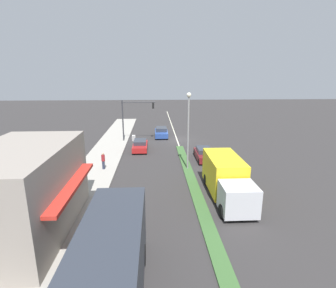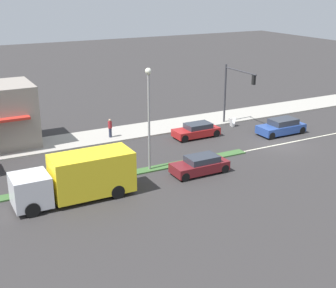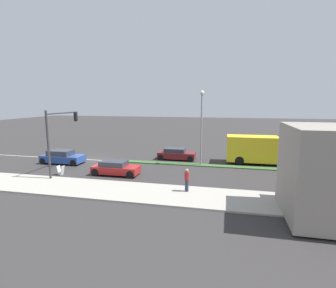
{
  "view_description": "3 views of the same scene",
  "coord_description": "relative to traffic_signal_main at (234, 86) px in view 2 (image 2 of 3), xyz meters",
  "views": [
    {
      "loc": [
        3.19,
        36.57,
        9.03
      ],
      "look_at": [
        1.73,
        8.54,
        1.6
      ],
      "focal_mm": 28.0,
      "sensor_mm": 36.0,
      "label": 1
    },
    {
      "loc": [
        -28.48,
        25.92,
        12.91
      ],
      "look_at": [
        -0.39,
        11.0,
        1.92
      ],
      "focal_mm": 50.0,
      "sensor_mm": 36.0,
      "label": 2
    },
    {
      "loc": [
        25.88,
        14.78,
        6.45
      ],
      "look_at": [
        -0.05,
        8.91,
        2.09
      ],
      "focal_mm": 28.0,
      "sensor_mm": 36.0,
      "label": 3
    }
  ],
  "objects": [
    {
      "name": "sedan_maroon",
      "position": [
        -8.32,
        8.76,
        -3.27
      ],
      "size": [
        1.78,
        4.09,
        1.29
      ],
      "color": "maroon",
      "rests_on": "ground"
    },
    {
      "name": "sidewalk_right",
      "position": [
        2.88,
        17.88,
        -3.84
      ],
      "size": [
        4.0,
        73.0,
        0.12
      ],
      "primitive_type": "cube",
      "color": "#A8A399",
      "rests_on": "ground"
    },
    {
      "name": "pedestrian",
      "position": [
        2.09,
        11.53,
        -2.91
      ],
      "size": [
        0.34,
        0.34,
        1.65
      ],
      "color": "#282D42",
      "rests_on": "sidewalk_right"
    },
    {
      "name": "delivery_truck",
      "position": [
        -8.32,
        17.67,
        -2.43
      ],
      "size": [
        2.44,
        7.5,
        2.87
      ],
      "color": "silver",
      "rests_on": "ground"
    },
    {
      "name": "street_lamp",
      "position": [
        -6.12,
        11.69,
        0.88
      ],
      "size": [
        0.44,
        0.44,
        7.37
      ],
      "color": "gray",
      "rests_on": "median_strip"
    },
    {
      "name": "lane_marking_center",
      "position": [
        -6.12,
        -0.62,
        -3.9
      ],
      "size": [
        0.16,
        60.0,
        0.01
      ],
      "primitive_type": "cube",
      "color": "beige",
      "rests_on": "ground"
    },
    {
      "name": "coupe_blue",
      "position": [
        -3.92,
        -2.53,
        -3.23
      ],
      "size": [
        1.89,
        4.35,
        1.4
      ],
      "color": "#284793",
      "rests_on": "ground"
    },
    {
      "name": "ground_plane",
      "position": [
        -6.12,
        17.38,
        -3.9
      ],
      "size": [
        160.0,
        160.0,
        0.0
      ],
      "primitive_type": "plane",
      "color": "#333030"
    },
    {
      "name": "traffic_signal_main",
      "position": [
        0.0,
        0.0,
        0.0
      ],
      "size": [
        4.59,
        0.34,
        5.6
      ],
      "color": "#333338",
      "rests_on": "sidewalk_right"
    },
    {
      "name": "warning_aframe_sign",
      "position": [
        0.04,
        0.01,
        -3.47
      ],
      "size": [
        0.45,
        0.53,
        0.84
      ],
      "color": "silver",
      "rests_on": "ground"
    },
    {
      "name": "hatchback_red",
      "position": [
        -1.12,
        4.68,
        -3.29
      ],
      "size": [
        1.76,
        4.09,
        1.25
      ],
      "color": "#AD1E1E",
      "rests_on": "ground"
    }
  ]
}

